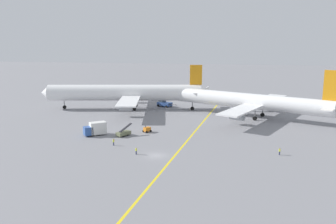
# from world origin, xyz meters

# --- Properties ---
(ground_plane) EXTENTS (600.00, 600.00, 0.00)m
(ground_plane) POSITION_xyz_m (0.00, 0.00, 0.00)
(ground_plane) COLOR gray
(taxiway_stripe) EXTENTS (11.24, 119.56, 0.01)m
(taxiway_stripe) POSITION_xyz_m (4.84, 10.00, 0.00)
(taxiway_stripe) COLOR yellow
(taxiway_stripe) RESTS_ON ground
(airliner_at_gate_left) EXTENTS (60.75, 49.14, 16.07)m
(airliner_at_gate_left) POSITION_xyz_m (-22.64, 51.78, 5.90)
(airliner_at_gate_left) COLOR white
(airliner_at_gate_left) RESTS_ON ground
(airliner_being_pushed) EXTENTS (55.14, 43.96, 16.56)m
(airliner_being_pushed) POSITION_xyz_m (21.57, 44.73, 5.30)
(airliner_being_pushed) COLOR white
(airliner_being_pushed) RESTS_ON ground
(pushback_tug) EXTENTS (8.33, 5.25, 2.93)m
(pushback_tug) POSITION_xyz_m (-9.69, 58.69, 1.24)
(pushback_tug) COLOR #2D4C8C
(pushback_tug) RESTS_ON ground
(gse_catering_truck_tall) EXTENTS (6.11, 5.43, 3.50)m
(gse_catering_truck_tall) POSITION_xyz_m (-19.71, 14.10, 1.76)
(gse_catering_truck_tall) COLOR #2D5199
(gse_catering_truck_tall) RESTS_ON ground
(gse_gpu_cart_small) EXTENTS (2.55, 2.64, 1.90)m
(gse_gpu_cart_small) POSITION_xyz_m (-6.92, 19.72, 0.79)
(gse_gpu_cart_small) COLOR orange
(gse_gpu_cart_small) RESTS_ON ground
(gse_belt_loader_portside) EXTENTS (3.57, 4.88, 3.02)m
(gse_belt_loader_portside) POSITION_xyz_m (-12.09, 14.73, 0.83)
(gse_belt_loader_portside) COLOR #666B4C
(gse_belt_loader_portside) RESTS_ON ground
(ground_crew_ramp_agent_by_cones) EXTENTS (0.36, 0.36, 1.58)m
(ground_crew_ramp_agent_by_cones) POSITION_xyz_m (-4.62, 0.04, 0.82)
(ground_crew_ramp_agent_by_cones) COLOR #2D3351
(ground_crew_ramp_agent_by_cones) RESTS_ON ground
(ground_crew_wing_walker_right) EXTENTS (0.46, 0.37, 1.64)m
(ground_crew_wing_walker_right) POSITION_xyz_m (-11.85, 5.82, 0.85)
(ground_crew_wing_walker_right) COLOR #2D3351
(ground_crew_wing_walker_right) RESTS_ON ground
(ground_crew_marshaller_foreground) EXTENTS (0.36, 0.50, 1.57)m
(ground_crew_marshaller_foreground) POSITION_xyz_m (26.75, 5.48, 0.81)
(ground_crew_marshaller_foreground) COLOR #2D3351
(ground_crew_marshaller_foreground) RESTS_ON ground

